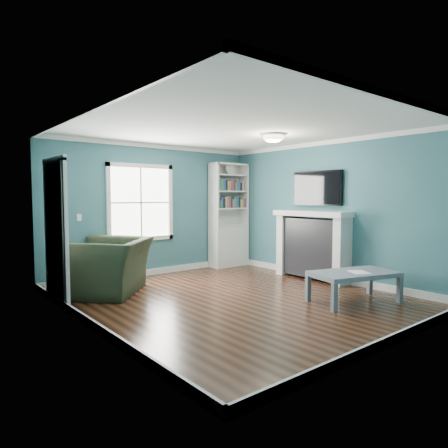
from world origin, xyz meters
TOP-DOWN VIEW (x-y plane):
  - floor at (0.00, 0.00)m, footprint 5.00×5.00m
  - room_walls at (0.00, 0.00)m, footprint 5.00×5.00m
  - trim at (0.00, 0.00)m, footprint 4.50×5.00m
  - window at (-0.30, 2.49)m, footprint 1.40×0.06m
  - bookshelf at (1.77, 2.30)m, footprint 0.90×0.35m
  - fireplace at (2.08, 0.20)m, footprint 0.44×1.58m
  - tv at (2.20, 0.20)m, footprint 0.06×1.10m
  - door at (-2.22, 1.40)m, footprint 0.12×0.98m
  - ceiling_fixture at (0.90, 0.10)m, footprint 0.38×0.38m
  - light_switch at (-1.50, 2.48)m, footprint 0.08×0.01m
  - recliner at (-1.36, 1.60)m, footprint 1.58×1.59m
  - coffee_table at (1.25, -1.24)m, footprint 1.39×1.01m
  - paper_sheet at (1.27, -1.31)m, footprint 0.36×0.39m

SIDE VIEW (x-z plane):
  - floor at x=0.00m, z-range 0.00..0.00m
  - coffee_table at x=1.25m, z-range 0.17..0.62m
  - paper_sheet at x=1.27m, z-range 0.46..0.46m
  - recliner at x=-1.36m, z-range 0.00..1.19m
  - fireplace at x=2.08m, z-range -0.01..1.29m
  - bookshelf at x=1.77m, z-range -0.23..2.08m
  - door at x=-2.22m, z-range -0.01..2.16m
  - light_switch at x=-1.50m, z-range 1.14..1.26m
  - trim at x=0.00m, z-range -0.06..2.54m
  - window at x=-0.30m, z-range 0.70..2.20m
  - room_walls at x=0.00m, z-range -0.92..4.08m
  - tv at x=2.20m, z-range 1.40..2.05m
  - ceiling_fixture at x=0.90m, z-range 2.47..2.63m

